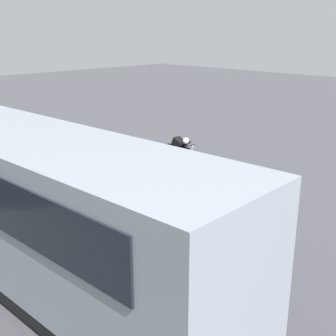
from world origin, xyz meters
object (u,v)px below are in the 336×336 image
Objects in this scene: spectator_left at (125,192)px; parked_motorcycle_silver at (60,202)px; tour_bus at (29,204)px; spectator_far_left at (158,203)px; stunt_motorcycle at (179,151)px; spectator_centre at (102,187)px.

spectator_left reaches higher than parked_motorcycle_silver.
tour_bus is 2.91m from spectator_left.
spectator_left is (1.09, 0.16, 0.03)m from spectator_far_left.
spectator_left is at bearing 8.19° from spectator_far_left.
tour_bus is 3.19m from spectator_far_left.
parked_motorcycle_silver is at bearing 23.68° from spectator_left.
tour_bus is 5.44× the size of stunt_motorcycle.
spectator_centre is 1.35m from parked_motorcycle_silver.
spectator_left reaches higher than stunt_motorcycle.
parked_motorcycle_silver is (3.03, 1.01, -0.57)m from spectator_far_left.
spectator_centre is (0.99, 0.03, -0.10)m from spectator_left.
spectator_centre is (2.08, 0.19, -0.07)m from spectator_far_left.
spectator_far_left is 0.86× the size of stunt_motorcycle.
spectator_centre reaches higher than parked_motorcycle_silver.
tour_bus is 3.16m from parked_motorcycle_silver.
spectator_centre is (1.20, -2.82, -0.66)m from tour_bus.
spectator_far_left is (-0.88, -3.00, -0.60)m from tour_bus.
spectator_left is at bearing -156.32° from parked_motorcycle_silver.
spectator_left is at bearing -178.40° from spectator_centre.
stunt_motorcycle is (2.02, -5.29, -0.37)m from spectator_centre.
spectator_left is 6.08m from stunt_motorcycle.
tour_bus is 6.77× the size of spectator_centre.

